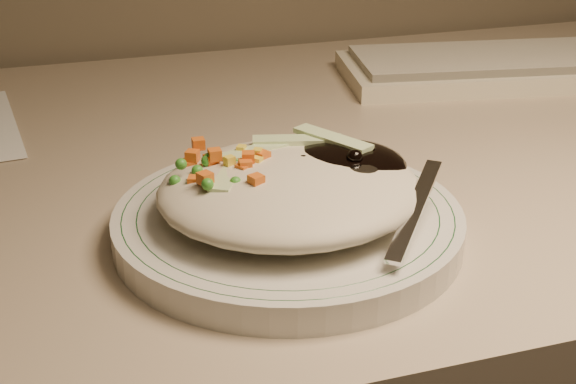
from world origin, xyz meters
name	(u,v)px	position (x,y,z in m)	size (l,w,h in m)	color
desk	(289,320)	(0.00, 1.38, 0.54)	(1.40, 0.70, 0.74)	tan
plate	(288,224)	(-0.06, 1.20, 0.75)	(0.26, 0.26, 0.02)	silver
plate_rim	(288,212)	(-0.06, 1.20, 0.76)	(0.24, 0.24, 0.00)	#144723
meal	(294,185)	(-0.05, 1.20, 0.78)	(0.21, 0.19, 0.05)	#BBB098
keyboard	(520,66)	(0.33, 1.51, 0.75)	(0.44, 0.22, 0.03)	beige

